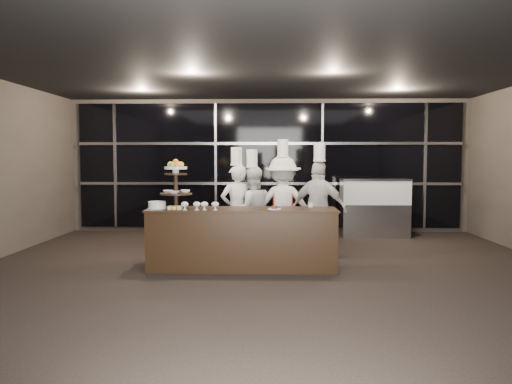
{
  "coord_description": "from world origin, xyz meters",
  "views": [
    {
      "loc": [
        0.03,
        -6.34,
        1.69
      ],
      "look_at": [
        -0.19,
        1.42,
        1.15
      ],
      "focal_mm": 35.0,
      "sensor_mm": 36.0,
      "label": 1
    }
  ],
  "objects_px": {
    "display_case": "(374,204)",
    "display_stand": "(176,181)",
    "buffet_counter": "(242,238)",
    "chef_b": "(252,210)",
    "chef_a": "(237,209)",
    "chef_d": "(319,208)",
    "layer_cake": "(157,205)",
    "chef_c": "(283,205)"
  },
  "relations": [
    {
      "from": "chef_d",
      "to": "chef_c",
      "type": "bearing_deg",
      "value": 151.29
    },
    {
      "from": "display_stand",
      "to": "chef_b",
      "type": "distance_m",
      "value": 1.67
    },
    {
      "from": "display_case",
      "to": "chef_d",
      "type": "height_order",
      "value": "chef_d"
    },
    {
      "from": "buffet_counter",
      "to": "display_stand",
      "type": "distance_m",
      "value": 1.33
    },
    {
      "from": "display_case",
      "to": "chef_c",
      "type": "distance_m",
      "value": 2.8
    },
    {
      "from": "display_stand",
      "to": "chef_b",
      "type": "height_order",
      "value": "chef_b"
    },
    {
      "from": "chef_a",
      "to": "display_stand",
      "type": "bearing_deg",
      "value": -129.25
    },
    {
      "from": "layer_cake",
      "to": "chef_b",
      "type": "xyz_separation_m",
      "value": [
        1.38,
        1.17,
        -0.19
      ]
    },
    {
      "from": "buffet_counter",
      "to": "chef_b",
      "type": "relative_size",
      "value": 1.56
    },
    {
      "from": "display_case",
      "to": "display_stand",
      "type": "bearing_deg",
      "value": -138.88
    },
    {
      "from": "buffet_counter",
      "to": "chef_c",
      "type": "height_order",
      "value": "chef_c"
    },
    {
      "from": "display_stand",
      "to": "chef_a",
      "type": "xyz_separation_m",
      "value": [
        0.85,
        1.04,
        -0.53
      ]
    },
    {
      "from": "display_stand",
      "to": "chef_a",
      "type": "height_order",
      "value": "chef_a"
    },
    {
      "from": "layer_cake",
      "to": "chef_c",
      "type": "relative_size",
      "value": 0.15
    },
    {
      "from": "chef_b",
      "to": "chef_d",
      "type": "bearing_deg",
      "value": -10.38
    },
    {
      "from": "display_stand",
      "to": "chef_d",
      "type": "xyz_separation_m",
      "value": [
        2.24,
        0.91,
        -0.51
      ]
    },
    {
      "from": "display_stand",
      "to": "chef_b",
      "type": "xyz_separation_m",
      "value": [
        1.11,
        1.12,
        -0.56
      ]
    },
    {
      "from": "display_stand",
      "to": "chef_c",
      "type": "distance_m",
      "value": 2.11
    },
    {
      "from": "chef_b",
      "to": "chef_d",
      "type": "xyz_separation_m",
      "value": [
        1.14,
        -0.21,
        0.06
      ]
    },
    {
      "from": "display_case",
      "to": "chef_c",
      "type": "bearing_deg",
      "value": -135.88
    },
    {
      "from": "chef_b",
      "to": "display_case",
      "type": "bearing_deg",
      "value": 39.15
    },
    {
      "from": "buffet_counter",
      "to": "chef_d",
      "type": "xyz_separation_m",
      "value": [
        1.24,
        0.91,
        0.37
      ]
    },
    {
      "from": "layer_cake",
      "to": "chef_c",
      "type": "distance_m",
      "value": 2.31
    },
    {
      "from": "chef_b",
      "to": "chef_c",
      "type": "height_order",
      "value": "chef_c"
    },
    {
      "from": "display_stand",
      "to": "chef_a",
      "type": "relative_size",
      "value": 0.4
    },
    {
      "from": "layer_cake",
      "to": "display_case",
      "type": "relative_size",
      "value": 0.21
    },
    {
      "from": "display_stand",
      "to": "chef_d",
      "type": "relative_size",
      "value": 0.39
    },
    {
      "from": "display_case",
      "to": "chef_b",
      "type": "distance_m",
      "value": 3.28
    },
    {
      "from": "display_case",
      "to": "chef_d",
      "type": "bearing_deg",
      "value": -121.63
    },
    {
      "from": "display_case",
      "to": "chef_b",
      "type": "bearing_deg",
      "value": -140.85
    },
    {
      "from": "buffet_counter",
      "to": "layer_cake",
      "type": "xyz_separation_m",
      "value": [
        -1.28,
        -0.05,
        0.51
      ]
    },
    {
      "from": "chef_a",
      "to": "chef_d",
      "type": "distance_m",
      "value": 1.4
    },
    {
      "from": "chef_d",
      "to": "display_case",
      "type": "bearing_deg",
      "value": 58.37
    },
    {
      "from": "layer_cake",
      "to": "display_case",
      "type": "bearing_deg",
      "value": 39.49
    },
    {
      "from": "display_case",
      "to": "chef_b",
      "type": "height_order",
      "value": "chef_b"
    },
    {
      "from": "buffet_counter",
      "to": "chef_b",
      "type": "xyz_separation_m",
      "value": [
        0.11,
        1.12,
        0.31
      ]
    },
    {
      "from": "layer_cake",
      "to": "display_case",
      "type": "xyz_separation_m",
      "value": [
        3.92,
        3.23,
        -0.29
      ]
    },
    {
      "from": "buffet_counter",
      "to": "chef_b",
      "type": "height_order",
      "value": "chef_b"
    },
    {
      "from": "buffet_counter",
      "to": "display_case",
      "type": "xyz_separation_m",
      "value": [
        2.65,
        3.18,
        0.22
      ]
    },
    {
      "from": "display_case",
      "to": "chef_a",
      "type": "distance_m",
      "value": 3.53
    },
    {
      "from": "chef_c",
      "to": "chef_d",
      "type": "distance_m",
      "value": 0.69
    },
    {
      "from": "layer_cake",
      "to": "chef_a",
      "type": "xyz_separation_m",
      "value": [
        1.12,
        1.09,
        -0.16
      ]
    }
  ]
}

